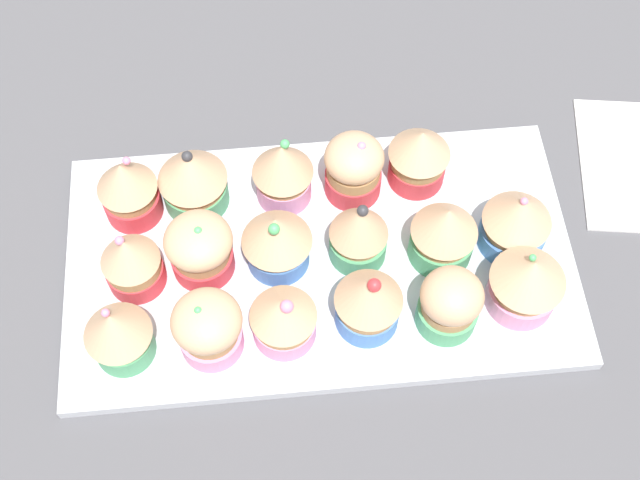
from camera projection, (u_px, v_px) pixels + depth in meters
ground_plane at (320, 269)px, 80.33cm from camera, size 180.00×180.00×3.00cm
baking_tray at (320, 259)px, 78.50cm from camera, size 46.77×25.82×1.20cm
cupcake_0 at (118, 333)px, 70.22cm from camera, size 5.80×5.80×7.20cm
cupcake_1 at (208, 327)px, 70.65cm from camera, size 6.00×6.00×6.94cm
cupcake_2 at (283, 317)px, 71.34cm from camera, size 5.80×5.80×6.78cm
cupcake_3 at (369, 300)px, 71.37cm from camera, size 5.91×5.91×8.05cm
cupcake_4 at (450, 303)px, 71.83cm from camera, size 5.43×5.43×6.86cm
cupcake_5 at (527, 282)px, 72.57cm from camera, size 6.62×6.62×7.28cm
cupcake_6 at (131, 262)px, 73.83cm from camera, size 5.27×5.27×7.06cm
cupcake_7 at (200, 243)px, 74.81cm from camera, size 6.10×6.10×6.74cm
cupcake_8 at (277, 243)px, 74.29cm from camera, size 6.37×6.37×7.50cm
cupcake_9 at (359, 231)px, 74.85cm from camera, size 5.32×5.32×7.95cm
cupcake_10 at (444, 232)px, 74.89cm from camera, size 6.01×6.01×7.38cm
cupcake_11 at (517, 223)px, 75.62cm from camera, size 6.30×6.30×7.18cm
cupcake_12 at (128, 189)px, 77.07cm from camera, size 5.54×5.54×7.78cm
cupcake_13 at (192, 178)px, 77.72cm from camera, size 6.49×6.49×7.70cm
cupcake_14 at (283, 171)px, 77.85cm from camera, size 5.74×5.74×7.93cm
cupcake_15 at (354, 167)px, 78.46cm from camera, size 5.56×5.56×7.43cm
cupcake_16 at (419, 155)px, 79.03cm from camera, size 5.86×5.86×7.20cm
napkin at (636, 164)px, 84.16cm from camera, size 13.33×17.27×0.60cm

